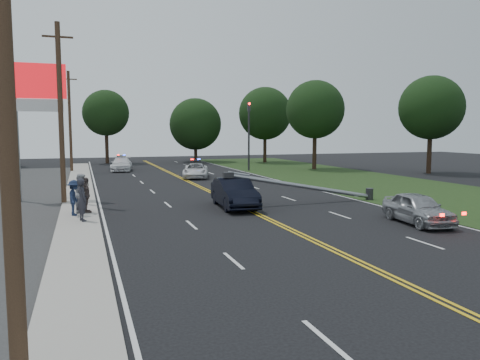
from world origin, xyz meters
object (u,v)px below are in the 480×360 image
object	(u,v)px
pylon_sign	(38,98)
bystander_a	(82,200)
crashed_sedan	(234,193)
utility_pole_far	(70,121)
utility_pole_near	(4,65)
bystander_c	(74,198)
bystander_b	(82,193)
traffic_signal	(249,130)
fallen_streetlight	(311,187)
waiting_sedan	(418,208)
emergency_b	(121,164)
emergency_a	(196,171)
utility_pole_mid	(61,113)
bystander_d	(86,195)

from	to	relation	value
pylon_sign	bystander_a	size ratio (longest dim) A/B	4.19
crashed_sedan	utility_pole_far	bearing A→B (deg)	112.33
utility_pole_near	bystander_c	world-z (taller)	utility_pole_near
bystander_b	bystander_c	distance (m)	0.85
traffic_signal	bystander_a	size ratio (longest dim) A/B	3.70
utility_pole_near	fallen_streetlight	bearing A→B (deg)	50.08
pylon_sign	waiting_sedan	size ratio (longest dim) A/B	1.98
emergency_b	utility_pole_far	bearing A→B (deg)	-174.58
fallen_streetlight	bystander_b	world-z (taller)	bystander_b
emergency_a	traffic_signal	bearing A→B (deg)	54.90
crashed_sedan	waiting_sedan	bearing A→B (deg)	-42.84
traffic_signal	bystander_c	bearing A→B (deg)	-126.83
pylon_sign	waiting_sedan	bearing A→B (deg)	-38.17
emergency_a	emergency_b	xyz separation A→B (m)	(-5.60, 9.55, 0.07)
fallen_streetlight	bystander_a	world-z (taller)	bystander_a
traffic_signal	utility_pole_mid	world-z (taller)	utility_pole_mid
crashed_sedan	pylon_sign	bearing A→B (deg)	152.39
waiting_sedan	utility_pole_mid	bearing A→B (deg)	151.19
utility_pole_mid	crashed_sedan	size ratio (longest dim) A/B	2.08
traffic_signal	fallen_streetlight	xyz separation A→B (m)	(-4.11, -22.00, -3.29)
bystander_a	traffic_signal	bearing A→B (deg)	-53.18
traffic_signal	crashed_sedan	xyz separation A→B (m)	(-8.76, -22.14, -3.41)
crashed_sedan	emergency_a	distance (m)	16.44
bystander_a	bystander_d	distance (m)	2.18
utility_pole_far	bystander_d	bearing A→B (deg)	-87.41
utility_pole_near	utility_pole_far	size ratio (longest dim) A/B	1.00
waiting_sedan	pylon_sign	bearing A→B (deg)	148.83
bystander_a	bystander_b	bearing A→B (deg)	-18.61
fallen_streetlight	emergency_a	size ratio (longest dim) A/B	2.05
utility_pole_near	bystander_b	size ratio (longest dim) A/B	5.21
utility_pole_mid	utility_pole_far	distance (m)	22.00
bystander_a	waiting_sedan	bearing A→B (deg)	-127.50
crashed_sedan	fallen_streetlight	bearing A→B (deg)	5.58
utility_pole_near	waiting_sedan	size ratio (longest dim) A/B	2.48
fallen_streetlight	emergency_b	xyz separation A→B (m)	(-8.53, 25.76, -0.22)
emergency_b	utility_pole_near	bearing A→B (deg)	-88.43
pylon_sign	traffic_signal	world-z (taller)	pylon_sign
bystander_b	bystander_c	bearing A→B (deg)	166.50
emergency_a	bystander_a	size ratio (longest dim) A/B	2.40
pylon_sign	bystander_a	world-z (taller)	pylon_sign
emergency_a	bystander_c	bearing A→B (deg)	-104.92
traffic_signal	fallen_streetlight	bearing A→B (deg)	-100.59
fallen_streetlight	utility_pole_far	bearing A→B (deg)	117.24
bystander_c	bystander_d	xyz separation A→B (m)	(0.55, 0.60, 0.02)
traffic_signal	utility_pole_near	bearing A→B (deg)	-114.73
bystander_a	bystander_d	bearing A→B (deg)	-23.93
emergency_a	bystander_a	xyz separation A→B (m)	(-9.48, -18.32, 0.44)
pylon_sign	emergency_a	distance (m)	16.47
crashed_sedan	bystander_a	xyz separation A→B (m)	(-7.76, -1.96, 0.28)
pylon_sign	bystander_d	distance (m)	8.15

